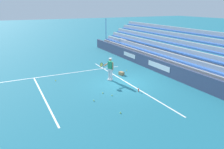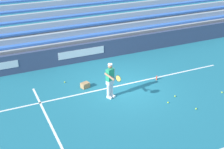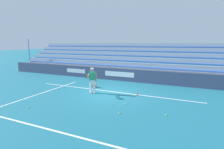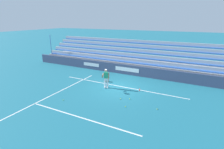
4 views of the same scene
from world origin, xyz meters
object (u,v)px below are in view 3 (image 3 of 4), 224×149
Objects in this scene: tennis_ball_far_left at (166,115)px; water_bottle at (137,94)px; ball_box_cardboard at (93,86)px; tennis_ball_by_box at (28,107)px; tennis_player at (92,80)px; tennis_ball_stray_back at (91,83)px; tennis_ball_on_baseline at (119,113)px; tennis_ball_far_right at (112,104)px; tennis_ball_toward_net at (125,104)px.

water_bottle is at bearing -49.84° from tennis_ball_far_left.
tennis_ball_by_box is at bearing 79.91° from ball_box_cardboard.
tennis_player is 2.92m from tennis_ball_stray_back.
ball_box_cardboard is at bearing -46.68° from tennis_ball_on_baseline.
tennis_ball_far_left is (-2.09, -0.68, 0.00)m from tennis_ball_on_baseline.
tennis_ball_by_box and tennis_ball_far_right have the same top height.
tennis_player reaches higher than tennis_ball_far_right.
tennis_ball_far_right is 0.30× the size of water_bottle.
water_bottle is at bearing -89.19° from tennis_ball_on_baseline.
tennis_player reaches higher than tennis_ball_far_left.
tennis_ball_far_right is at bearing 134.19° from ball_box_cardboard.
tennis_ball_far_right is (-2.17, 1.59, -0.86)m from tennis_player.
tennis_ball_on_baseline is at bearing 132.72° from tennis_ball_stray_back.
tennis_ball_on_baseline is 0.30× the size of water_bottle.
tennis_ball_far_left is at bearing 164.35° from tennis_ball_toward_net.
tennis_ball_toward_net is 1.89m from water_bottle.
tennis_ball_far_left and tennis_ball_far_right have the same top height.
tennis_player is 4.21m from tennis_ball_by_box.
ball_box_cardboard is 6.06× the size of tennis_ball_toward_net.
tennis_player is 25.98× the size of tennis_ball_far_right.
tennis_ball_far_left is (-5.08, 1.88, -0.86)m from tennis_player.
tennis_ball_on_baseline and tennis_ball_far_right have the same top height.
water_bottle is (-4.48, 1.69, 0.08)m from tennis_ball_stray_back.
tennis_ball_toward_net is 1.00× the size of tennis_ball_far_right.
tennis_ball_far_right is at bearing 143.75° from tennis_player.
tennis_ball_toward_net is (-4.46, -2.53, 0.00)m from tennis_ball_by_box.
water_bottle is (0.05, -3.20, 0.08)m from tennis_ball_on_baseline.
tennis_player is at bearing -20.33° from tennis_ball_far_left.
tennis_ball_toward_net is (0.20, -1.32, 0.00)m from tennis_ball_on_baseline.
tennis_ball_toward_net is at bearing 156.05° from tennis_player.
tennis_ball_on_baseline is at bearing 133.32° from ball_box_cardboard.
tennis_ball_toward_net is at bearing -150.92° from tennis_ball_far_right.
tennis_player reaches higher than tennis_ball_toward_net.
tennis_ball_far_left is at bearing -162.07° from tennis_ball_on_baseline.
tennis_ball_stray_back is 1.00× the size of tennis_ball_far_right.
water_bottle is at bearing 159.26° from tennis_ball_stray_back.
tennis_ball_by_box is 0.30× the size of water_bottle.
tennis_ball_on_baseline is 1.33m from tennis_ball_toward_net.
tennis_player is 25.98× the size of tennis_ball_by_box.
tennis_player reaches higher than tennis_ball_by_box.
tennis_ball_toward_net is at bearing 140.37° from tennis_ball_stray_back.
water_bottle reaches higher than tennis_ball_by_box.
tennis_player is 5.49m from tennis_ball_far_left.
tennis_ball_stray_back is (0.78, -0.93, -0.10)m from ball_box_cardboard.
tennis_ball_on_baseline is 4.82m from tennis_ball_by_box.
ball_box_cardboard reaches higher than tennis_ball_toward_net.
tennis_player is 4.03m from tennis_ball_on_baseline.
tennis_ball_on_baseline is at bearing 98.54° from tennis_ball_toward_net.
tennis_player is 3.18m from tennis_ball_toward_net.
tennis_ball_toward_net is at bearing 85.39° from water_bottle.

